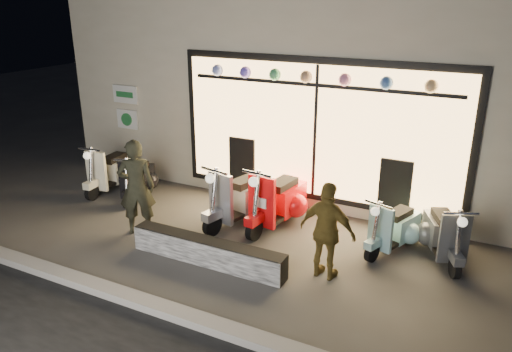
{
  "coord_description": "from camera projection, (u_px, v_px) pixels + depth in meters",
  "views": [
    {
      "loc": [
        3.81,
        -6.31,
        3.88
      ],
      "look_at": [
        0.28,
        0.6,
        1.05
      ],
      "focal_mm": 35.0,
      "sensor_mm": 36.0,
      "label": 1
    }
  ],
  "objects": [
    {
      "name": "scooter_blue",
      "position": [
        396.0,
        227.0,
        8.02
      ],
      "size": [
        0.68,
        1.27,
        0.91
      ],
      "rotation": [
        0.0,
        0.0,
        -0.33
      ],
      "color": "black",
      "rests_on": "ground"
    },
    {
      "name": "kerb",
      "position": [
        147.0,
        304.0,
        6.54
      ],
      "size": [
        40.0,
        0.25,
        0.12
      ],
      "primitive_type": "cube",
      "color": "slate",
      "rests_on": "ground"
    },
    {
      "name": "scooter_grey",
      "position": [
        443.0,
        232.0,
        7.79
      ],
      "size": [
        0.79,
        1.32,
        0.96
      ],
      "rotation": [
        0.0,
        0.0,
        0.42
      ],
      "color": "black",
      "rests_on": "ground"
    },
    {
      "name": "man",
      "position": [
        137.0,
        187.0,
        8.37
      ],
      "size": [
        0.73,
        0.67,
        1.67
      ],
      "primitive_type": "imported",
      "rotation": [
        0.0,
        0.0,
        3.72
      ],
      "color": "black",
      "rests_on": "ground"
    },
    {
      "name": "scooter_silver",
      "position": [
        244.0,
        197.0,
        8.98
      ],
      "size": [
        0.73,
        1.58,
        1.12
      ],
      "rotation": [
        0.0,
        0.0,
        -0.23
      ],
      "color": "black",
      "rests_on": "ground"
    },
    {
      "name": "scooter_black",
      "position": [
        139.0,
        178.0,
        10.14
      ],
      "size": [
        0.7,
        1.28,
        0.92
      ],
      "rotation": [
        0.0,
        0.0,
        0.34
      ],
      "color": "black",
      "rests_on": "ground"
    },
    {
      "name": "ground",
      "position": [
        225.0,
        244.0,
        8.24
      ],
      "size": [
        40.0,
        40.0,
        0.0
      ],
      "primitive_type": "plane",
      "color": "#383533",
      "rests_on": "ground"
    },
    {
      "name": "shop_building",
      "position": [
        331.0,
        75.0,
        11.69
      ],
      "size": [
        10.2,
        6.23,
        4.2
      ],
      "color": "beige",
      "rests_on": "ground"
    },
    {
      "name": "scooter_cream",
      "position": [
        114.0,
        170.0,
        10.51
      ],
      "size": [
        0.53,
        1.42,
        1.01
      ],
      "rotation": [
        0.0,
        0.0,
        0.09
      ],
      "color": "black",
      "rests_on": "ground"
    },
    {
      "name": "scooter_red",
      "position": [
        280.0,
        199.0,
        8.86
      ],
      "size": [
        0.63,
        1.59,
        1.13
      ],
      "rotation": [
        0.0,
        0.0,
        -0.13
      ],
      "color": "black",
      "rests_on": "ground"
    },
    {
      "name": "graffiti_barrier",
      "position": [
        208.0,
        251.0,
        7.59
      ],
      "size": [
        2.56,
        0.28,
        0.4
      ],
      "primitive_type": "cube",
      "color": "black",
      "rests_on": "ground"
    },
    {
      "name": "woman",
      "position": [
        327.0,
        231.0,
        7.05
      ],
      "size": [
        0.89,
        0.46,
        1.46
      ],
      "primitive_type": "imported",
      "rotation": [
        0.0,
        0.0,
        3.01
      ],
      "color": "brown",
      "rests_on": "ground"
    }
  ]
}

